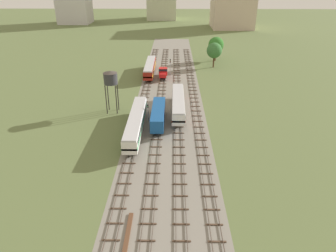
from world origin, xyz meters
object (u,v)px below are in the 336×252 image
diesel_railcar_centre_left_mid (178,103)px  signal_post_nearest (170,65)px  shunter_loco_left_midfar (163,72)px  passenger_coach_far_left_nearest (136,122)px  diesel_railcar_far_left_far (150,67)px  signal_post_mid (170,66)px  freight_boxcar_left_near (158,114)px  signal_post_near (148,111)px  water_tower (110,78)px

diesel_railcar_centre_left_mid → signal_post_nearest: (-2.26, 31.02, 0.98)m
shunter_loco_left_midfar → passenger_coach_far_left_nearest: bearing=-96.6°
diesel_railcar_centre_left_mid → diesel_railcar_far_left_far: size_ratio=1.00×
diesel_railcar_centre_left_mid → signal_post_mid: bearing=94.2°
passenger_coach_far_left_nearest → signal_post_nearest: size_ratio=3.89×
passenger_coach_far_left_nearest → signal_post_mid: size_ratio=4.17×
signal_post_nearest → signal_post_mid: size_ratio=1.07×
freight_boxcar_left_near → shunter_loco_left_midfar: size_ratio=1.65×
passenger_coach_far_left_nearest → signal_post_near: size_ratio=4.55×
diesel_railcar_far_left_far → signal_post_nearest: signal_post_nearest is taller
freight_boxcar_left_near → water_tower: size_ratio=1.35×
passenger_coach_far_left_nearest → diesel_railcar_far_left_far: 42.49m
passenger_coach_far_left_nearest → water_tower: bearing=121.6°
signal_post_mid → signal_post_nearest: bearing=90.0°
passenger_coach_far_left_nearest → signal_post_nearest: signal_post_nearest is taller
passenger_coach_far_left_nearest → freight_boxcar_left_near: size_ratio=1.57×
diesel_railcar_far_left_far → signal_post_near: 38.02m
diesel_railcar_far_left_far → water_tower: bearing=-102.6°
shunter_loco_left_midfar → signal_post_mid: bearing=50.1°
signal_post_nearest → signal_post_mid: signal_post_nearest is taller
freight_boxcar_left_near → shunter_loco_left_midfar: bearing=90.0°
water_tower → signal_post_mid: size_ratio=1.96×
signal_post_mid → diesel_railcar_far_left_far: bearing=175.3°
diesel_railcar_centre_left_mid → shunter_loco_left_midfar: diesel_railcar_centre_left_mid is taller
diesel_railcar_centre_left_mid → signal_post_nearest: signal_post_nearest is taller
signal_post_nearest → passenger_coach_far_left_nearest: bearing=-99.2°
water_tower → diesel_railcar_centre_left_mid: bearing=-1.1°
diesel_railcar_far_left_far → signal_post_mid: bearing=-4.7°
passenger_coach_far_left_nearest → freight_boxcar_left_near: bearing=44.3°
passenger_coach_far_left_nearest → freight_boxcar_left_near: (4.54, 4.43, -0.16)m
diesel_railcar_centre_left_mid → passenger_coach_far_left_nearest: bearing=-129.4°
diesel_railcar_centre_left_mid → water_tower: size_ratio=1.98×
signal_post_nearest → freight_boxcar_left_near: bearing=-93.4°
shunter_loco_left_midfar → diesel_railcar_far_left_far: bearing=144.2°
passenger_coach_far_left_nearest → diesel_railcar_centre_left_mid: (9.06, 11.02, -0.02)m
signal_post_near → signal_post_mid: 37.68m
passenger_coach_far_left_nearest → water_tower: (-6.96, 11.31, 5.92)m
shunter_loco_left_midfar → diesel_railcar_far_left_far: 5.61m
freight_boxcar_left_near → water_tower: water_tower is taller
diesel_railcar_far_left_far → signal_post_near: (2.26, -37.95, 0.50)m
water_tower → signal_post_near: 12.67m
diesel_railcar_far_left_far → signal_post_mid: signal_post_mid is taller
shunter_loco_left_midfar → water_tower: bearing=-112.4°
diesel_railcar_centre_left_mid → signal_post_nearest: size_ratio=3.62×
diesel_railcar_far_left_far → signal_post_mid: 6.86m
passenger_coach_far_left_nearest → diesel_railcar_far_left_far: bearing=90.0°
signal_post_near → diesel_railcar_far_left_far: bearing=93.4°
diesel_railcar_centre_left_mid → shunter_loco_left_midfar: (-4.53, 28.22, -0.59)m
passenger_coach_far_left_nearest → signal_post_mid: 42.50m
freight_boxcar_left_near → shunter_loco_left_midfar: 34.80m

